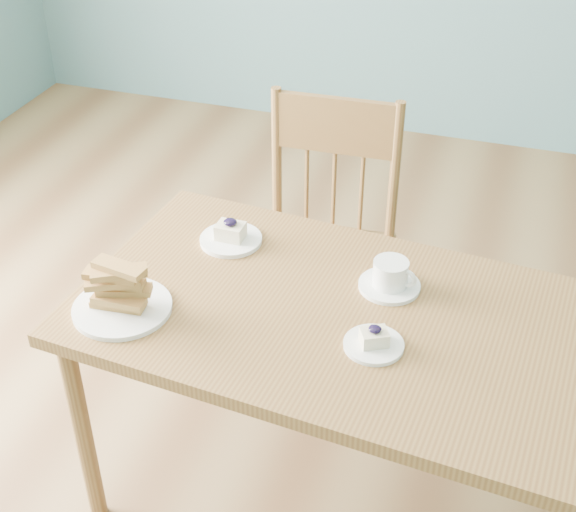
{
  "coord_description": "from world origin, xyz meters",
  "views": [
    {
      "loc": [
        0.28,
        -1.47,
        1.92
      ],
      "look_at": [
        -0.22,
        0.07,
        0.79
      ],
      "focal_mm": 50.0,
      "sensor_mm": 36.0,
      "label": 1
    }
  ],
  "objects_px": {
    "dining_table": "(338,333)",
    "cheesecake_plate_far": "(231,236)",
    "dining_chair": "(323,245)",
    "coffee_cup": "(391,277)",
    "cheesecake_plate_near": "(374,342)",
    "biscotti_plate": "(120,294)"
  },
  "relations": [
    {
      "from": "cheesecake_plate_near",
      "to": "biscotti_plate",
      "type": "height_order",
      "value": "biscotti_plate"
    },
    {
      "from": "dining_table",
      "to": "cheesecake_plate_far",
      "type": "xyz_separation_m",
      "value": [
        -0.36,
        0.21,
        0.09
      ]
    },
    {
      "from": "dining_table",
      "to": "cheesecake_plate_far",
      "type": "distance_m",
      "value": 0.43
    },
    {
      "from": "dining_table",
      "to": "coffee_cup",
      "type": "xyz_separation_m",
      "value": [
        0.1,
        0.13,
        0.1
      ]
    },
    {
      "from": "cheesecake_plate_near",
      "to": "coffee_cup",
      "type": "distance_m",
      "value": 0.24
    },
    {
      "from": "coffee_cup",
      "to": "dining_table",
      "type": "bearing_deg",
      "value": -112.9
    },
    {
      "from": "cheesecake_plate_far",
      "to": "coffee_cup",
      "type": "height_order",
      "value": "coffee_cup"
    },
    {
      "from": "dining_chair",
      "to": "cheesecake_plate_near",
      "type": "xyz_separation_m",
      "value": [
        0.31,
        -0.68,
        0.23
      ]
    },
    {
      "from": "cheesecake_plate_near",
      "to": "cheesecake_plate_far",
      "type": "relative_size",
      "value": 0.82
    },
    {
      "from": "cheesecake_plate_near",
      "to": "cheesecake_plate_far",
      "type": "bearing_deg",
      "value": 146.97
    },
    {
      "from": "cheesecake_plate_near",
      "to": "biscotti_plate",
      "type": "distance_m",
      "value": 0.62
    },
    {
      "from": "dining_chair",
      "to": "coffee_cup",
      "type": "bearing_deg",
      "value": -58.02
    },
    {
      "from": "dining_chair",
      "to": "cheesecake_plate_near",
      "type": "relative_size",
      "value": 6.67
    },
    {
      "from": "dining_chair",
      "to": "cheesecake_plate_far",
      "type": "height_order",
      "value": "dining_chair"
    },
    {
      "from": "dining_table",
      "to": "dining_chair",
      "type": "bearing_deg",
      "value": 114.32
    },
    {
      "from": "dining_chair",
      "to": "coffee_cup",
      "type": "distance_m",
      "value": 0.59
    },
    {
      "from": "cheesecake_plate_far",
      "to": "coffee_cup",
      "type": "xyz_separation_m",
      "value": [
        0.46,
        -0.07,
        0.02
      ]
    },
    {
      "from": "dining_chair",
      "to": "cheesecake_plate_far",
      "type": "relative_size",
      "value": 5.48
    },
    {
      "from": "cheesecake_plate_near",
      "to": "cheesecake_plate_far",
      "type": "height_order",
      "value": "cheesecake_plate_far"
    },
    {
      "from": "cheesecake_plate_near",
      "to": "coffee_cup",
      "type": "relative_size",
      "value": 0.9
    },
    {
      "from": "cheesecake_plate_near",
      "to": "coffee_cup",
      "type": "xyz_separation_m",
      "value": [
        -0.01,
        0.23,
        0.02
      ]
    },
    {
      "from": "cheesecake_plate_far",
      "to": "coffee_cup",
      "type": "bearing_deg",
      "value": -8.95
    }
  ]
}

